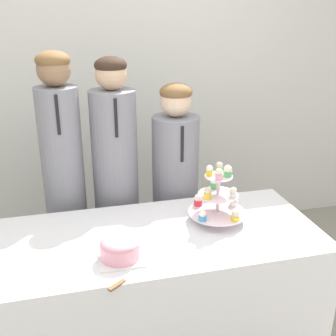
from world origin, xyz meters
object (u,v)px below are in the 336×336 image
Objects in this scene: student_0 at (65,190)px; student_1 at (117,191)px; student_2 at (175,196)px; cake_knife at (126,279)px; cupcake_stand at (218,196)px; round_cake at (120,247)px.

student_1 is (0.31, 0.00, -0.04)m from student_0.
cake_knife is at bearing -116.95° from student_2.
cupcake_stand is 0.20× the size of student_0.
student_2 reaches higher than cupcake_stand.
student_1 reaches higher than student_2.
student_0 is (-0.23, 0.75, -0.01)m from round_cake.
round_cake is at bearing -121.70° from student_2.
student_2 is (0.47, 0.92, -0.08)m from cake_knife.
cake_knife is 0.16× the size of student_1.
student_0 is at bearing 146.78° from cupcake_stand.
round_cake is 0.78m from student_0.
cupcake_stand is at bearing -79.64° from student_2.
student_0 is 1.14× the size of student_2.
student_2 is at bearing 27.06° from cake_knife.
student_1 is 0.39m from student_2.
cupcake_stand reaches higher than cake_knife.
student_1 is at bearing 83.74° from round_cake.
student_2 is at bearing -0.00° from student_1.
round_cake is at bearing -73.08° from student_0.
student_0 reaches higher than round_cake.
cake_knife is 0.92m from student_1.
cupcake_stand is at bearing -47.28° from student_1.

